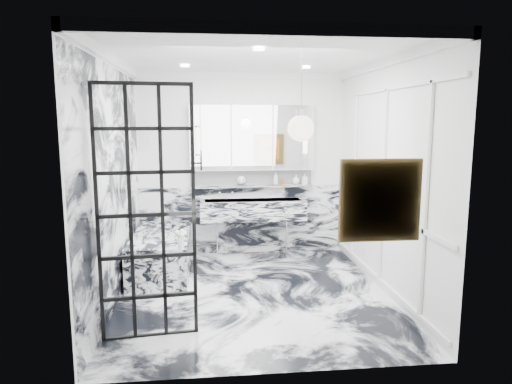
{
  "coord_description": "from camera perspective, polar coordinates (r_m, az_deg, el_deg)",
  "views": [
    {
      "loc": [
        -0.52,
        -5.27,
        2.07
      ],
      "look_at": [
        0.09,
        0.5,
        1.17
      ],
      "focal_mm": 32.0,
      "sensor_mm": 36.0,
      "label": 1
    }
  ],
  "objects": [
    {
      "name": "amber_bottle",
      "position": [
        7.14,
        3.36,
        1.35
      ],
      "size": [
        0.04,
        0.04,
        0.1
      ],
      "primitive_type": "cylinder",
      "color": "#8C5919",
      "rests_on": "ledge"
    },
    {
      "name": "sconce_left",
      "position": [
        6.91,
        -7.3,
        6.37
      ],
      "size": [
        0.07,
        0.07,
        0.4
      ],
      "primitive_type": "cylinder",
      "color": "white",
      "rests_on": "mirror_cabinet"
    },
    {
      "name": "wall_back",
      "position": [
        7.12,
        -1.8,
        3.45
      ],
      "size": [
        3.6,
        0.0,
        3.6
      ],
      "primitive_type": "plane",
      "rotation": [
        1.57,
        0.0,
        0.0
      ],
      "color": "white",
      "rests_on": "floor"
    },
    {
      "name": "panel_molding",
      "position": [
        5.73,
        15.57,
        0.79
      ],
      "size": [
        0.03,
        3.4,
        2.3
      ],
      "primitive_type": "cube",
      "color": "white",
      "rests_on": "floor"
    },
    {
      "name": "bathtub",
      "position": [
        6.45,
        -11.69,
        -7.49
      ],
      "size": [
        0.75,
        1.65,
        0.55
      ],
      "primitive_type": "cube",
      "color": "silver",
      "rests_on": "floor"
    },
    {
      "name": "wall_front",
      "position": [
        3.57,
        2.47,
        -2.0
      ],
      "size": [
        3.6,
        0.0,
        3.6
      ],
      "primitive_type": "plane",
      "rotation": [
        -1.57,
        0.0,
        0.0
      ],
      "color": "white",
      "rests_on": "floor"
    },
    {
      "name": "soap_bottle_c",
      "position": [
        7.17,
        5.03,
        1.58
      ],
      "size": [
        0.13,
        0.13,
        0.15
      ],
      "primitive_type": "imported",
      "rotation": [
        0.0,
        0.0,
        -0.11
      ],
      "color": "silver",
      "rests_on": "ledge"
    },
    {
      "name": "crittall_door",
      "position": [
        4.39,
        -13.52,
        -2.81
      ],
      "size": [
        0.88,
        0.13,
        2.41
      ],
      "primitive_type": null,
      "rotation": [
        0.0,
        0.0,
        0.1
      ],
      "color": "black",
      "rests_on": "floor"
    },
    {
      "name": "sconce_right",
      "position": [
        7.06,
        6.21,
        6.45
      ],
      "size": [
        0.07,
        0.07,
        0.4
      ],
      "primitive_type": "cylinder",
      "color": "white",
      "rests_on": "mirror_cabinet"
    },
    {
      "name": "soap_bottle_b",
      "position": [
        7.2,
        6.09,
        1.69
      ],
      "size": [
        0.08,
        0.08,
        0.18
      ],
      "primitive_type": "imported",
      "rotation": [
        0.0,
        0.0,
        0.03
      ],
      "color": "#4C4C51",
      "rests_on": "ledge"
    },
    {
      "name": "wall_left",
      "position": [
        5.42,
        -17.46,
        1.33
      ],
      "size": [
        0.0,
        3.6,
        3.6
      ],
      "primitive_type": "plane",
      "rotation": [
        1.57,
        0.0,
        1.57
      ],
      "color": "white",
      "rests_on": "floor"
    },
    {
      "name": "artwork",
      "position": [
        3.82,
        15.25,
        -1.01
      ],
      "size": [
        0.58,
        0.06,
        0.58
      ],
      "primitive_type": "cube",
      "color": "#C07313",
      "rests_on": "wall_front"
    },
    {
      "name": "pendant_light",
      "position": [
        4.07,
        5.63,
        7.91
      ],
      "size": [
        0.23,
        0.23,
        0.23
      ],
      "primitive_type": "sphere",
      "color": "white",
      "rests_on": "ceiling"
    },
    {
      "name": "flower_vase",
      "position": [
        5.57,
        -9.37,
        -6.49
      ],
      "size": [
        0.08,
        0.08,
        0.12
      ],
      "primitive_type": "cylinder",
      "color": "silver",
      "rests_on": "bathtub"
    },
    {
      "name": "wall_right",
      "position": [
        5.72,
        15.8,
        1.78
      ],
      "size": [
        0.0,
        3.6,
        3.6
      ],
      "primitive_type": "plane",
      "rotation": [
        1.57,
        0.0,
        -1.57
      ],
      "color": "white",
      "rests_on": "floor"
    },
    {
      "name": "mirror_cabinet",
      "position": [
        7.03,
        -0.55,
        6.82
      ],
      "size": [
        1.9,
        0.16,
        1.0
      ],
      "primitive_type": "cube",
      "color": "white",
      "rests_on": "wall_back"
    },
    {
      "name": "floor",
      "position": [
        5.69,
        -0.36,
        -12.51
      ],
      "size": [
        3.6,
        3.6,
        0.0
      ],
      "primitive_type": "plane",
      "color": "white",
      "rests_on": "ground"
    },
    {
      "name": "trough_sink",
      "position": [
        6.99,
        -0.4,
        -2.2
      ],
      "size": [
        1.6,
        0.45,
        0.3
      ],
      "primitive_type": "cube",
      "color": "silver",
      "rests_on": "wall_back"
    },
    {
      "name": "subway_tile",
      "position": [
        7.14,
        -0.58,
        1.89
      ],
      "size": [
        1.9,
        0.03,
        0.23
      ],
      "primitive_type": "cube",
      "color": "white",
      "rests_on": "wall_back"
    },
    {
      "name": "marble_clad_left",
      "position": [
        5.43,
        -17.27,
        0.71
      ],
      "size": [
        0.02,
        3.56,
        2.68
      ],
      "primitive_type": "cube",
      "color": "white",
      "rests_on": "floor"
    },
    {
      "name": "face_pot",
      "position": [
        7.06,
        -1.85,
        1.48
      ],
      "size": [
        0.13,
        0.13,
        0.13
      ],
      "primitive_type": "sphere",
      "color": "white",
      "rests_on": "ledge"
    },
    {
      "name": "ceiling",
      "position": [
        5.34,
        -0.39,
        16.69
      ],
      "size": [
        3.6,
        3.6,
        0.0
      ],
      "primitive_type": "plane",
      "rotation": [
        3.14,
        0.0,
        0.0
      ],
      "color": "white",
      "rests_on": "wall_back"
    },
    {
      "name": "marble_clad_back",
      "position": [
        7.23,
        -1.75,
        -3.49
      ],
      "size": [
        3.18,
        0.05,
        1.05
      ],
      "primitive_type": "cube",
      "color": "white",
      "rests_on": "floor"
    },
    {
      "name": "soap_bottle_a",
      "position": [
        7.11,
        2.47,
        1.73
      ],
      "size": [
        0.09,
        0.09,
        0.2
      ],
      "primitive_type": "imported",
      "rotation": [
        0.0,
        0.0,
        0.27
      ],
      "color": "#8C5919",
      "rests_on": "ledge"
    },
    {
      "name": "ledge",
      "position": [
        7.09,
        -0.53,
        0.75
      ],
      "size": [
        1.9,
        0.14,
        0.04
      ],
      "primitive_type": "cube",
      "color": "silver",
      "rests_on": "wall_back"
    }
  ]
}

